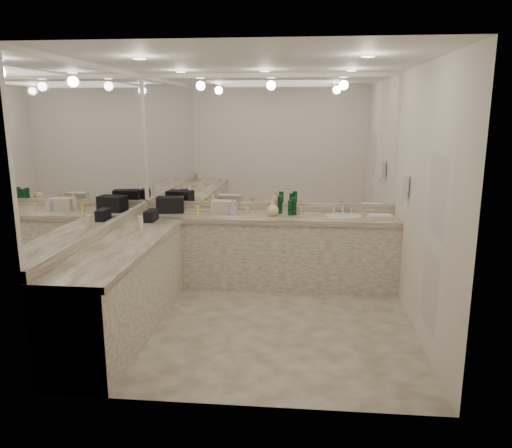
# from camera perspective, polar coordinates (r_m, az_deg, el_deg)

# --- Properties ---
(floor) EXTENTS (3.20, 3.20, 0.00)m
(floor) POSITION_cam_1_polar(r_m,az_deg,el_deg) (5.28, 0.09, -11.21)
(floor) COLOR #BCB39F
(floor) RESTS_ON ground
(ceiling) EXTENTS (3.20, 3.20, 0.00)m
(ceiling) POSITION_cam_1_polar(r_m,az_deg,el_deg) (4.85, 0.10, 18.14)
(ceiling) COLOR white
(ceiling) RESTS_ON floor
(wall_back) EXTENTS (3.20, 0.02, 2.60)m
(wall_back) POSITION_cam_1_polar(r_m,az_deg,el_deg) (6.38, 1.36, 5.14)
(wall_back) COLOR silver
(wall_back) RESTS_ON floor
(wall_left) EXTENTS (0.02, 3.00, 2.60)m
(wall_left) POSITION_cam_1_polar(r_m,az_deg,el_deg) (5.29, -17.45, 2.98)
(wall_left) COLOR silver
(wall_left) RESTS_ON floor
(wall_right) EXTENTS (0.02, 3.00, 2.60)m
(wall_right) POSITION_cam_1_polar(r_m,az_deg,el_deg) (5.01, 18.65, 2.37)
(wall_right) COLOR silver
(wall_right) RESTS_ON floor
(vanity_back_base) EXTENTS (3.20, 0.60, 0.84)m
(vanity_back_base) POSITION_cam_1_polar(r_m,az_deg,el_deg) (6.26, 1.12, -3.23)
(vanity_back_base) COLOR silver
(vanity_back_base) RESTS_ON floor
(vanity_back_top) EXTENTS (3.20, 0.64, 0.06)m
(vanity_back_top) POSITION_cam_1_polar(r_m,az_deg,el_deg) (6.14, 1.13, 0.78)
(vanity_back_top) COLOR beige
(vanity_back_top) RESTS_ON vanity_back_base
(vanity_left_base) EXTENTS (0.60, 2.40, 0.84)m
(vanity_left_base) POSITION_cam_1_polar(r_m,az_deg,el_deg) (5.13, -14.97, -7.34)
(vanity_left_base) COLOR silver
(vanity_left_base) RESTS_ON floor
(vanity_left_top) EXTENTS (0.64, 2.42, 0.06)m
(vanity_left_top) POSITION_cam_1_polar(r_m,az_deg,el_deg) (4.99, -15.16, -2.49)
(vanity_left_top) COLOR beige
(vanity_left_top) RESTS_ON vanity_left_base
(backsplash_back) EXTENTS (3.20, 0.04, 0.10)m
(backsplash_back) POSITION_cam_1_polar(r_m,az_deg,el_deg) (6.41, 1.33, 2.01)
(backsplash_back) COLOR beige
(backsplash_back) RESTS_ON vanity_back_top
(backsplash_left) EXTENTS (0.04, 3.00, 0.10)m
(backsplash_left) POSITION_cam_1_polar(r_m,az_deg,el_deg) (5.35, -17.00, -0.72)
(backsplash_left) COLOR beige
(backsplash_left) RESTS_ON vanity_left_top
(mirror_back) EXTENTS (3.12, 0.01, 1.55)m
(mirror_back) POSITION_cam_1_polar(r_m,az_deg,el_deg) (6.32, 1.38, 9.40)
(mirror_back) COLOR white
(mirror_back) RESTS_ON wall_back
(mirror_left) EXTENTS (0.01, 2.92, 1.55)m
(mirror_left) POSITION_cam_1_polar(r_m,az_deg,el_deg) (5.23, -17.68, 8.11)
(mirror_left) COLOR white
(mirror_left) RESTS_ON wall_left
(sink) EXTENTS (0.44, 0.44, 0.03)m
(sink) POSITION_cam_1_polar(r_m,az_deg,el_deg) (6.15, 10.00, 0.84)
(sink) COLOR white
(sink) RESTS_ON vanity_back_top
(faucet) EXTENTS (0.24, 0.16, 0.14)m
(faucet) POSITION_cam_1_polar(r_m,az_deg,el_deg) (6.34, 9.88, 1.89)
(faucet) COLOR silver
(faucet) RESTS_ON vanity_back_top
(wall_phone) EXTENTS (0.06, 0.10, 0.24)m
(wall_phone) POSITION_cam_1_polar(r_m,az_deg,el_deg) (5.67, 16.68, 4.16)
(wall_phone) COLOR white
(wall_phone) RESTS_ON wall_right
(door) EXTENTS (0.02, 0.82, 2.10)m
(door) POSITION_cam_1_polar(r_m,az_deg,el_deg) (4.58, 19.65, -1.82)
(door) COLOR white
(door) RESTS_ON wall_right
(black_toiletry_bag) EXTENTS (0.37, 0.27, 0.19)m
(black_toiletry_bag) POSITION_cam_1_polar(r_m,az_deg,el_deg) (6.37, -9.77, 2.18)
(black_toiletry_bag) COLOR black
(black_toiletry_bag) RESTS_ON vanity_back_top
(black_bag_spill) EXTENTS (0.11, 0.24, 0.13)m
(black_bag_spill) POSITION_cam_1_polar(r_m,az_deg,el_deg) (5.91, -11.90, 0.97)
(black_bag_spill) COLOR black
(black_bag_spill) RESTS_ON vanity_left_top
(cream_cosmetic_case) EXTENTS (0.29, 0.18, 0.16)m
(cream_cosmetic_case) POSITION_cam_1_polar(r_m,az_deg,el_deg) (6.25, -3.62, 2.00)
(cream_cosmetic_case) COLOR beige
(cream_cosmetic_case) RESTS_ON vanity_back_top
(hand_towel) EXTENTS (0.29, 0.22, 0.04)m
(hand_towel) POSITION_cam_1_polar(r_m,az_deg,el_deg) (6.13, 14.00, 0.86)
(hand_towel) COLOR white
(hand_towel) RESTS_ON vanity_back_top
(lotion_left) EXTENTS (0.06, 0.06, 0.14)m
(lotion_left) POSITION_cam_1_polar(r_m,az_deg,el_deg) (5.53, -13.12, 0.16)
(lotion_left) COLOR white
(lotion_left) RESTS_ON vanity_left_top
(soap_bottle_a) EXTENTS (0.11, 0.11, 0.22)m
(soap_bottle_a) POSITION_cam_1_polar(r_m,az_deg,el_deg) (6.31, -4.92, 2.34)
(soap_bottle_a) COLOR white
(soap_bottle_a) RESTS_ON vanity_back_top
(soap_bottle_b) EXTENTS (0.10, 0.11, 0.18)m
(soap_bottle_b) POSITION_cam_1_polar(r_m,az_deg,el_deg) (6.15, -2.68, 1.93)
(soap_bottle_b) COLOR #B4B1CD
(soap_bottle_b) RESTS_ON vanity_back_top
(soap_bottle_c) EXTENTS (0.18, 0.18, 0.19)m
(soap_bottle_c) POSITION_cam_1_polar(r_m,az_deg,el_deg) (6.07, 1.93, 1.84)
(soap_bottle_c) COLOR #FFCF9A
(soap_bottle_c) RESTS_ON vanity_back_top
(green_bottle_0) EXTENTS (0.06, 0.06, 0.21)m
(green_bottle_0) POSITION_cam_1_polar(r_m,az_deg,el_deg) (6.14, 4.37, 2.02)
(green_bottle_0) COLOR #0F552D
(green_bottle_0) RESTS_ON vanity_back_top
(green_bottle_1) EXTENTS (0.07, 0.07, 0.18)m
(green_bottle_1) POSITION_cam_1_polar(r_m,az_deg,el_deg) (6.12, 3.97, 1.86)
(green_bottle_1) COLOR #0F552D
(green_bottle_1) RESTS_ON vanity_back_top
(green_bottle_2) EXTENTS (0.06, 0.06, 0.22)m
(green_bottle_2) POSITION_cam_1_polar(r_m,az_deg,el_deg) (6.23, 2.75, 2.23)
(green_bottle_2) COLOR #0F552D
(green_bottle_2) RESTS_ON vanity_back_top
(amenity_bottle_0) EXTENTS (0.05, 0.05, 0.09)m
(amenity_bottle_0) POSITION_cam_1_polar(r_m,az_deg,el_deg) (6.33, -4.93, 1.76)
(amenity_bottle_0) COLOR white
(amenity_bottle_0) RESTS_ON vanity_back_top
(amenity_bottle_1) EXTENTS (0.07, 0.07, 0.15)m
(amenity_bottle_1) POSITION_cam_1_polar(r_m,az_deg,el_deg) (6.34, -8.61, 1.96)
(amenity_bottle_1) COLOR silver
(amenity_bottle_1) RESTS_ON vanity_back_top
(amenity_bottle_2) EXTENTS (0.04, 0.04, 0.10)m
(amenity_bottle_2) POSITION_cam_1_polar(r_m,az_deg,el_deg) (6.34, -3.57, 1.87)
(amenity_bottle_2) COLOR #F2D84C
(amenity_bottle_2) RESTS_ON vanity_back_top
(amenity_bottle_3) EXTENTS (0.05, 0.05, 0.10)m
(amenity_bottle_3) POSITION_cam_1_polar(r_m,az_deg,el_deg) (6.11, -1.00, 1.48)
(amenity_bottle_3) COLOR #E0B28C
(amenity_bottle_3) RESTS_ON vanity_back_top
(amenity_bottle_4) EXTENTS (0.06, 0.06, 0.10)m
(amenity_bottle_4) POSITION_cam_1_polar(r_m,az_deg,el_deg) (6.21, 5.05, 1.60)
(amenity_bottle_4) COLOR #E0B28C
(amenity_bottle_4) RESTS_ON vanity_back_top
(amenity_bottle_5) EXTENTS (0.06, 0.06, 0.10)m
(amenity_bottle_5) POSITION_cam_1_polar(r_m,az_deg,el_deg) (6.23, -6.73, 1.62)
(amenity_bottle_5) COLOR #F2D84C
(amenity_bottle_5) RESTS_ON vanity_back_top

